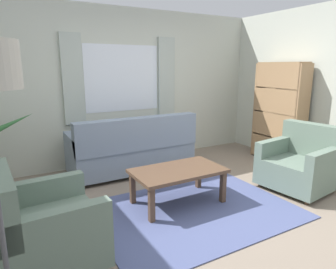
{
  "coord_description": "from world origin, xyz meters",
  "views": [
    {
      "loc": [
        -1.84,
        -2.62,
        1.66
      ],
      "look_at": [
        0.04,
        0.7,
        0.77
      ],
      "focal_mm": 31.79,
      "sensor_mm": 36.0,
      "label": 1
    }
  ],
  "objects_px": {
    "bookshelf": "(279,111)",
    "coffee_table": "(178,174)",
    "armchair_left": "(42,227)",
    "couch": "(133,150)",
    "armchair_right": "(300,164)"
  },
  "relations": [
    {
      "from": "couch",
      "to": "armchair_right",
      "type": "xyz_separation_m",
      "value": [
        1.75,
        -1.71,
        -0.01
      ]
    },
    {
      "from": "armchair_left",
      "to": "armchair_right",
      "type": "distance_m",
      "value": 3.3
    },
    {
      "from": "armchair_right",
      "to": "coffee_table",
      "type": "relative_size",
      "value": 0.85
    },
    {
      "from": "armchair_right",
      "to": "coffee_table",
      "type": "height_order",
      "value": "armchair_right"
    },
    {
      "from": "armchair_left",
      "to": "bookshelf",
      "type": "xyz_separation_m",
      "value": [
        4.01,
        1.05,
        0.54
      ]
    },
    {
      "from": "armchair_left",
      "to": "armchair_right",
      "type": "bearing_deg",
      "value": -92.89
    },
    {
      "from": "armchair_left",
      "to": "armchair_right",
      "type": "xyz_separation_m",
      "value": [
        3.3,
        0.02,
        0.0
      ]
    },
    {
      "from": "couch",
      "to": "armchair_left",
      "type": "bearing_deg",
      "value": 48.13
    },
    {
      "from": "couch",
      "to": "coffee_table",
      "type": "bearing_deg",
      "value": 92.12
    },
    {
      "from": "couch",
      "to": "coffee_table",
      "type": "height_order",
      "value": "couch"
    },
    {
      "from": "armchair_left",
      "to": "armchair_right",
      "type": "relative_size",
      "value": 0.95
    },
    {
      "from": "couch",
      "to": "armchair_right",
      "type": "bearing_deg",
      "value": 135.61
    },
    {
      "from": "armchair_left",
      "to": "coffee_table",
      "type": "xyz_separation_m",
      "value": [
        1.6,
        0.44,
        0.03
      ]
    },
    {
      "from": "bookshelf",
      "to": "coffee_table",
      "type": "bearing_deg",
      "value": 104.16
    },
    {
      "from": "armchair_left",
      "to": "coffee_table",
      "type": "distance_m",
      "value": 1.66
    }
  ]
}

